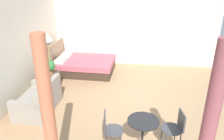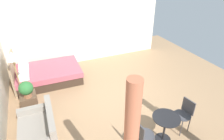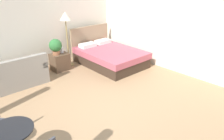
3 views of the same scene
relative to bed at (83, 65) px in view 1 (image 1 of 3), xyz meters
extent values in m
cube|color=#9E7A56|center=(-2.01, -1.89, -0.29)|extent=(9.25, 9.47, 0.02)
cube|color=silver|center=(-2.01, 1.34, 1.14)|extent=(9.25, 0.12, 2.83)
cube|color=silver|center=(1.11, -1.89, 1.14)|extent=(0.12, 6.47, 2.83)
cube|color=#38281E|center=(0.00, -0.08, -0.12)|extent=(1.57, 2.18, 0.31)
cube|color=#B25160|center=(0.00, -0.08, 0.13)|extent=(1.61, 2.22, 0.19)
cube|color=#997F60|center=(0.02, 1.02, 0.28)|extent=(1.58, 0.10, 1.11)
cube|color=white|center=(-0.32, 0.71, 0.28)|extent=(0.56, 0.33, 0.12)
cube|color=white|center=(0.35, 0.70, 0.28)|extent=(0.56, 0.33, 0.12)
cube|color=gray|center=(-2.77, 0.54, -0.06)|extent=(1.36, 0.87, 0.43)
cube|color=gray|center=(-2.78, 0.19, 0.36)|extent=(1.34, 0.18, 0.40)
cube|color=gray|center=(-2.17, 0.52, 0.24)|extent=(0.16, 0.84, 0.17)
cube|color=gray|center=(-3.36, 0.56, 0.24)|extent=(0.16, 0.84, 0.17)
cube|color=brown|center=(-1.45, 0.66, -0.01)|extent=(0.52, 0.43, 0.53)
cylinder|color=#935B3D|center=(-1.55, 0.65, 0.31)|extent=(0.21, 0.21, 0.12)
sphere|color=#2D6B33|center=(-1.55, 0.65, 0.54)|extent=(0.38, 0.38, 0.38)
cylinder|color=silver|center=(-1.33, 0.69, 0.34)|extent=(0.09, 0.09, 0.18)
cylinder|color=#99844C|center=(-1.03, 0.83, -0.27)|extent=(0.31, 0.31, 0.02)
cylinder|color=#99844C|center=(-1.03, 0.83, 0.47)|extent=(0.04, 0.04, 1.45)
cone|color=beige|center=(-1.03, 0.83, 1.31)|extent=(0.36, 0.36, 0.25)
cylinder|color=black|center=(-3.90, -2.23, 0.07)|extent=(0.05, 0.05, 0.69)
cylinder|color=black|center=(-3.90, -2.23, 0.43)|extent=(0.64, 0.64, 0.02)
cylinder|color=#3F3F44|center=(-3.81, -1.77, -0.04)|extent=(0.02, 0.02, 0.47)
cylinder|color=#3F3F44|center=(-3.84, -1.48, -0.04)|extent=(0.02, 0.02, 0.47)
cylinder|color=#3F3F44|center=(-3.97, -1.64, 0.20)|extent=(0.46, 0.46, 0.02)
cube|color=#3F3F44|center=(-3.99, -1.47, 0.40)|extent=(0.33, 0.07, 0.38)
cylinder|color=#3F3F44|center=(-3.68, -2.64, -0.04)|extent=(0.02, 0.02, 0.48)
cylinder|color=#3F3F44|center=(-3.63, -2.94, -0.04)|extent=(0.02, 0.02, 0.48)
cylinder|color=#3F3F44|center=(-3.80, -2.82, 0.21)|extent=(0.49, 0.49, 0.02)
cube|color=#3F3F44|center=(-3.77, -2.99, 0.41)|extent=(0.34, 0.09, 0.38)
cylinder|color=#994C51|center=(-4.89, -3.10, 1.06)|extent=(0.21, 0.21, 2.66)
cylinder|color=#D1704C|center=(-4.89, -0.74, 1.06)|extent=(0.20, 0.20, 2.66)
camera|label=1|loc=(-7.57, -2.05, 3.04)|focal=35.17mm
camera|label=2|loc=(-6.49, 0.23, 3.54)|focal=31.34mm
camera|label=3|loc=(-4.52, -4.96, 2.37)|focal=34.42mm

